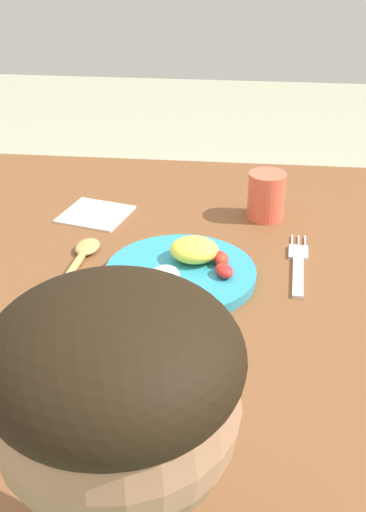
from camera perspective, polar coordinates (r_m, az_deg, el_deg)
dining_table at (r=1.08m, az=-3.11°, el=-5.45°), size 1.49×0.95×0.71m
plate at (r=1.00m, az=0.06°, el=-1.20°), size 0.23×0.23×0.05m
fork at (r=1.05m, az=10.11°, el=-0.78°), size 0.03×0.20×0.01m
spoon at (r=1.05m, az=-9.29°, el=-0.51°), size 0.04×0.22×0.01m
drinking_cup at (r=1.18m, az=7.35°, el=5.29°), size 0.07×0.07×0.09m
napkin at (r=1.21m, az=-7.73°, el=3.67°), size 0.14×0.14×0.00m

